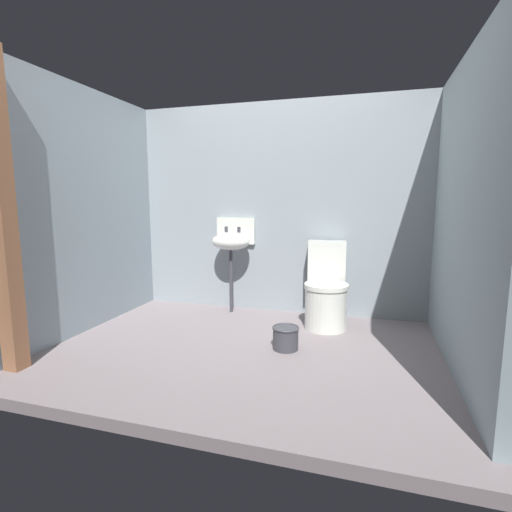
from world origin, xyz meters
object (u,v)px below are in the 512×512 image
(toilet_near_wall, at_px, (326,292))
(sink, at_px, (232,241))
(bucket, at_px, (286,337))
(wooden_door_post, at_px, (3,214))

(toilet_near_wall, relative_size, sink, 0.79)
(toilet_near_wall, relative_size, bucket, 3.59)
(toilet_near_wall, distance_m, bucket, 0.75)
(sink, relative_size, bucket, 4.55)
(wooden_door_post, distance_m, toilet_near_wall, 2.64)
(wooden_door_post, distance_m, sink, 2.03)
(toilet_near_wall, xyz_separation_m, bucket, (-0.24, -0.68, -0.22))
(wooden_door_post, height_order, toilet_near_wall, wooden_door_post)
(wooden_door_post, bearing_deg, toilet_near_wall, 38.31)
(wooden_door_post, distance_m, bucket, 2.19)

